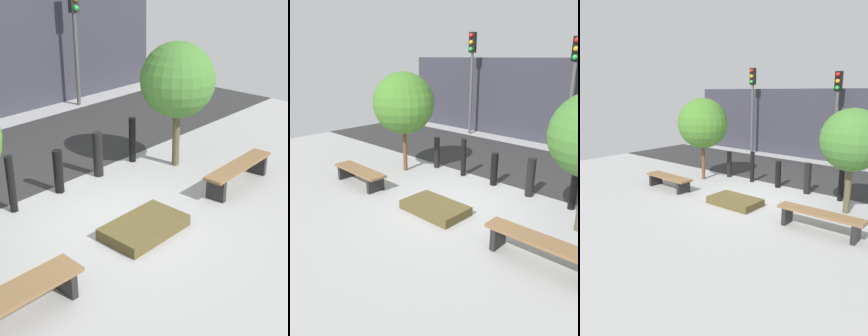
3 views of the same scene
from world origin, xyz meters
TOP-DOWN VIEW (x-y plane):
  - ground_plane at (0.00, 0.00)m, footprint 18.00×18.00m
  - bench_left at (-2.56, -0.94)m, footprint 1.77×0.51m
  - bench_right at (2.56, -0.94)m, footprint 1.96×0.43m
  - planter_bed at (0.00, -0.74)m, footprint 1.40×0.85m
  - tree_behind_right_bench at (2.56, 0.65)m, footprint 1.57×1.57m
  - bollard_left at (-1.04, 1.49)m, footprint 0.14×0.14m
  - bollard_center at (0.00, 1.49)m, footprint 0.18×0.18m
  - bollard_right at (1.04, 1.49)m, footprint 0.20×0.20m
  - bollard_far_right at (2.07, 1.49)m, footprint 0.15×0.15m
  - traffic_light_mid_east at (4.25, 5.85)m, footprint 0.28×0.27m

SIDE VIEW (x-z plane):
  - ground_plane at x=0.00m, z-range 0.00..0.00m
  - planter_bed at x=0.00m, z-range 0.00..0.20m
  - bench_left at x=-2.56m, z-range 0.09..0.52m
  - bench_right at x=2.56m, z-range 0.11..0.58m
  - bollard_center at x=0.00m, z-range 0.00..0.87m
  - bollard_right at x=1.04m, z-range 0.00..0.95m
  - bollard_far_right at x=2.07m, z-range 0.00..1.01m
  - bollard_left at x=-1.04m, z-range 0.00..1.07m
  - tree_behind_right_bench at x=2.56m, z-range 0.54..3.22m
  - traffic_light_mid_east at x=4.25m, z-range 0.68..4.23m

